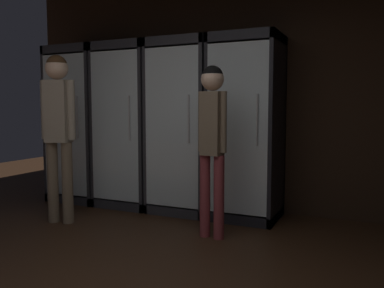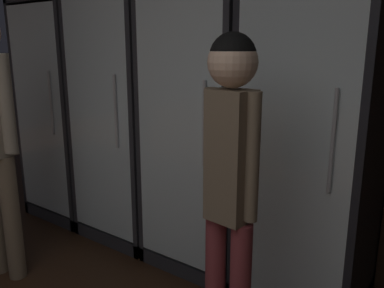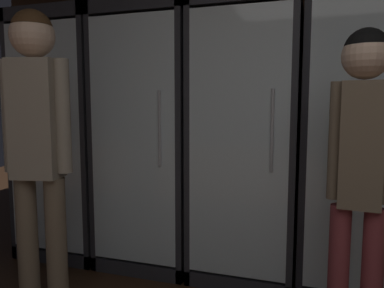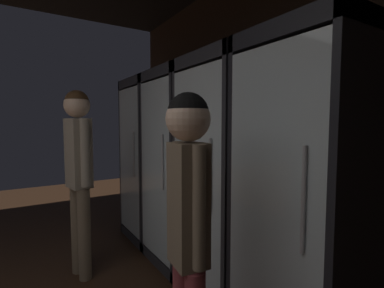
{
  "view_description": "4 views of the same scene",
  "coord_description": "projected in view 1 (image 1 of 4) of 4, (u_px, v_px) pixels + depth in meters",
  "views": [
    {
      "loc": [
        1.3,
        -1.48,
        1.19
      ],
      "look_at": [
        -0.4,
        2.25,
        0.82
      ],
      "focal_mm": 37.84,
      "sensor_mm": 36.0,
      "label": 1
    },
    {
      "loc": [
        0.79,
        0.48,
        1.5
      ],
      "look_at": [
        -0.72,
        2.54,
        0.87
      ],
      "focal_mm": 37.19,
      "sensor_mm": 36.0,
      "label": 2
    },
    {
      "loc": [
        -0.27,
        0.11,
        1.23
      ],
      "look_at": [
        -1.01,
        2.44,
        0.96
      ],
      "focal_mm": 34.03,
      "sensor_mm": 36.0,
      "label": 3
    },
    {
      "loc": [
        1.05,
        1.22,
        1.42
      ],
      "look_at": [
        -1.35,
        2.72,
        1.21
      ],
      "focal_mm": 26.3,
      "sensor_mm": 36.0,
      "label": 4
    }
  ],
  "objects": [
    {
      "name": "wall_back",
      "position": [
        252.0,
        89.0,
        4.6
      ],
      "size": [
        6.0,
        0.06,
        2.8
      ],
      "primitive_type": "cube",
      "color": "black",
      "rests_on": "ground"
    },
    {
      "name": "shopper_far",
      "position": [
        212.0,
        130.0,
        3.61
      ],
      "size": [
        0.28,
        0.21,
        1.56
      ],
      "color": "brown",
      "rests_on": "ground"
    },
    {
      "name": "cooler_right",
      "position": [
        247.0,
        130.0,
        4.33
      ],
      "size": [
        0.71,
        0.67,
        1.94
      ],
      "color": "black",
      "rests_on": "ground"
    },
    {
      "name": "cooler_center",
      "position": [
        186.0,
        129.0,
        4.63
      ],
      "size": [
        0.71,
        0.67,
        1.94
      ],
      "color": "#2B2B30",
      "rests_on": "ground"
    },
    {
      "name": "shopper_near",
      "position": [
        58.0,
        119.0,
        4.09
      ],
      "size": [
        0.37,
        0.23,
        1.71
      ],
      "color": "#72604C",
      "rests_on": "ground"
    },
    {
      "name": "cooler_left",
      "position": [
        132.0,
        127.0,
        4.93
      ],
      "size": [
        0.71,
        0.67,
        1.94
      ],
      "color": "#2B2B30",
      "rests_on": "ground"
    },
    {
      "name": "cooler_far_left",
      "position": [
        85.0,
        125.0,
        5.23
      ],
      "size": [
        0.71,
        0.67,
        1.94
      ],
      "color": "#2B2B30",
      "rests_on": "ground"
    }
  ]
}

